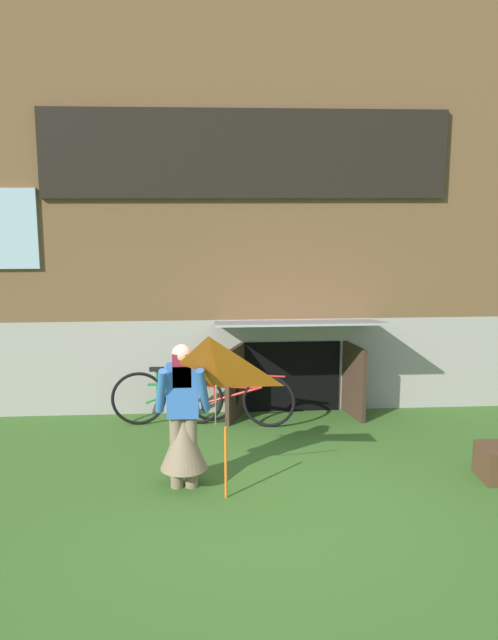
# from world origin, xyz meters

# --- Properties ---
(ground_plane) EXTENTS (60.00, 60.00, 0.00)m
(ground_plane) POSITION_xyz_m (0.00, 0.00, 0.00)
(ground_plane) COLOR #386023
(log_house) EXTENTS (8.45, 5.60, 5.78)m
(log_house) POSITION_xyz_m (-0.00, 5.24, 2.89)
(log_house) COLOR #9E998E
(log_house) RESTS_ON ground_plane
(person) EXTENTS (0.61, 0.52, 1.61)m
(person) POSITION_xyz_m (-0.84, 0.48, 0.68)
(person) COLOR #7F6B51
(person) RESTS_ON ground_plane
(kite) EXTENTS (1.10, 1.00, 1.73)m
(kite) POSITION_xyz_m (-0.56, -0.05, 1.37)
(kite) COLOR orange
(kite) RESTS_ON ground_plane
(bicycle_red) EXTENTS (1.71, 0.39, 0.79)m
(bicycle_red) POSITION_xyz_m (-0.22, 2.42, 0.38)
(bicycle_red) COLOR black
(bicycle_red) RESTS_ON ground_plane
(bicycle_green) EXTENTS (1.79, 0.19, 0.81)m
(bicycle_green) POSITION_xyz_m (-1.01, 2.58, 0.39)
(bicycle_green) COLOR black
(bicycle_green) RESTS_ON ground_plane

